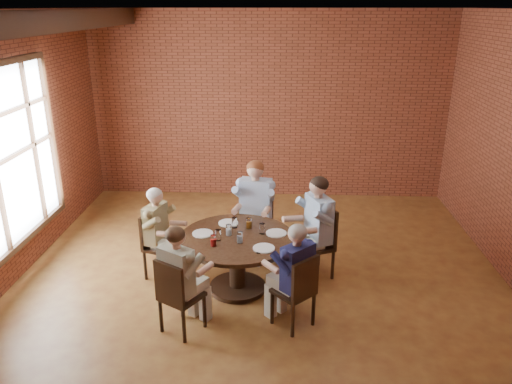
{
  "coord_description": "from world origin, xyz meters",
  "views": [
    {
      "loc": [
        0.23,
        -5.58,
        3.44
      ],
      "look_at": [
        -0.1,
        1.0,
        0.97
      ],
      "focal_mm": 35.0,
      "sensor_mm": 36.0,
      "label": 1
    }
  ],
  "objects_px": {
    "chair_c": "(156,242)",
    "diner_c": "(160,234)",
    "chair_b": "(256,218)",
    "diner_b": "(255,209)",
    "dining_table": "(237,252)",
    "chair_e": "(298,289)",
    "smartphone": "(259,251)",
    "diner_e": "(294,276)",
    "diner_d": "(181,279)",
    "diner_a": "(314,228)",
    "chair_a": "(320,239)",
    "chair_d": "(177,294)"
  },
  "relations": [
    {
      "from": "chair_c",
      "to": "chair_d",
      "type": "bearing_deg",
      "value": -141.15
    },
    {
      "from": "dining_table",
      "to": "smartphone",
      "type": "distance_m",
      "value": 0.53
    },
    {
      "from": "chair_c",
      "to": "dining_table",
      "type": "bearing_deg",
      "value": -90.0
    },
    {
      "from": "diner_b",
      "to": "diner_c",
      "type": "relative_size",
      "value": 1.13
    },
    {
      "from": "chair_c",
      "to": "diner_c",
      "type": "bearing_deg",
      "value": -90.0
    },
    {
      "from": "diner_a",
      "to": "diner_d",
      "type": "relative_size",
      "value": 1.09
    },
    {
      "from": "diner_b",
      "to": "smartphone",
      "type": "distance_m",
      "value": 1.38
    },
    {
      "from": "diner_a",
      "to": "diner_d",
      "type": "distance_m",
      "value": 2.0
    },
    {
      "from": "diner_c",
      "to": "dining_table",
      "type": "bearing_deg",
      "value": -90.0
    },
    {
      "from": "chair_c",
      "to": "diner_d",
      "type": "height_order",
      "value": "diner_d"
    },
    {
      "from": "diner_b",
      "to": "diner_c",
      "type": "distance_m",
      "value": 1.4
    },
    {
      "from": "chair_c",
      "to": "chair_b",
      "type": "bearing_deg",
      "value": -43.14
    },
    {
      "from": "chair_a",
      "to": "diner_c",
      "type": "relative_size",
      "value": 0.78
    },
    {
      "from": "chair_d",
      "to": "chair_c",
      "type": "bearing_deg",
      "value": -35.52
    },
    {
      "from": "chair_e",
      "to": "diner_b",
      "type": "bearing_deg",
      "value": -115.97
    },
    {
      "from": "diner_a",
      "to": "chair_d",
      "type": "xyz_separation_m",
      "value": [
        -1.56,
        -1.37,
        -0.2
      ]
    },
    {
      "from": "diner_c",
      "to": "diner_b",
      "type": "bearing_deg",
      "value": -43.93
    },
    {
      "from": "chair_b",
      "to": "diner_c",
      "type": "relative_size",
      "value": 0.78
    },
    {
      "from": "dining_table",
      "to": "diner_e",
      "type": "bearing_deg",
      "value": -46.04
    },
    {
      "from": "smartphone",
      "to": "diner_b",
      "type": "bearing_deg",
      "value": 94.99
    },
    {
      "from": "chair_b",
      "to": "chair_e",
      "type": "height_order",
      "value": "chair_b"
    },
    {
      "from": "chair_a",
      "to": "diner_e",
      "type": "bearing_deg",
      "value": -41.16
    },
    {
      "from": "chair_e",
      "to": "diner_e",
      "type": "bearing_deg",
      "value": -90.0
    },
    {
      "from": "chair_a",
      "to": "diner_a",
      "type": "distance_m",
      "value": 0.2
    },
    {
      "from": "diner_c",
      "to": "smartphone",
      "type": "bearing_deg",
      "value": -100.71
    },
    {
      "from": "dining_table",
      "to": "diner_c",
      "type": "relative_size",
      "value": 1.15
    },
    {
      "from": "smartphone",
      "to": "dining_table",
      "type": "bearing_deg",
      "value": 128.07
    },
    {
      "from": "diner_e",
      "to": "chair_b",
      "type": "bearing_deg",
      "value": -118.34
    },
    {
      "from": "dining_table",
      "to": "chair_e",
      "type": "relative_size",
      "value": 1.6
    },
    {
      "from": "chair_b",
      "to": "chair_c",
      "type": "relative_size",
      "value": 1.1
    },
    {
      "from": "diner_a",
      "to": "chair_a",
      "type": "bearing_deg",
      "value": 90.0
    },
    {
      "from": "diner_b",
      "to": "smartphone",
      "type": "relative_size",
      "value": 11.14
    },
    {
      "from": "diner_b",
      "to": "chair_c",
      "type": "distance_m",
      "value": 1.47
    },
    {
      "from": "diner_b",
      "to": "chair_e",
      "type": "distance_m",
      "value": 1.88
    },
    {
      "from": "dining_table",
      "to": "diner_b",
      "type": "bearing_deg",
      "value": 80.41
    },
    {
      "from": "diner_c",
      "to": "chair_c",
      "type": "bearing_deg",
      "value": 90.0
    },
    {
      "from": "smartphone",
      "to": "diner_c",
      "type": "bearing_deg",
      "value": 153.06
    },
    {
      "from": "chair_d",
      "to": "chair_e",
      "type": "height_order",
      "value": "chair_d"
    },
    {
      "from": "diner_a",
      "to": "diner_e",
      "type": "height_order",
      "value": "diner_a"
    },
    {
      "from": "diner_e",
      "to": "smartphone",
      "type": "height_order",
      "value": "diner_e"
    },
    {
      "from": "chair_d",
      "to": "smartphone",
      "type": "relative_size",
      "value": 7.18
    },
    {
      "from": "chair_a",
      "to": "diner_b",
      "type": "distance_m",
      "value": 1.06
    },
    {
      "from": "chair_a",
      "to": "chair_d",
      "type": "distance_m",
      "value": 2.17
    },
    {
      "from": "diner_a",
      "to": "diner_d",
      "type": "bearing_deg",
      "value": -72.92
    },
    {
      "from": "chair_d",
      "to": "dining_table",
      "type": "bearing_deg",
      "value": -90.0
    },
    {
      "from": "dining_table",
      "to": "diner_d",
      "type": "bearing_deg",
      "value": -121.6
    },
    {
      "from": "diner_a",
      "to": "diner_c",
      "type": "height_order",
      "value": "diner_a"
    },
    {
      "from": "chair_c",
      "to": "diner_d",
      "type": "relative_size",
      "value": 0.7
    },
    {
      "from": "diner_b",
      "to": "dining_table",
      "type": "bearing_deg",
      "value": -90.0
    },
    {
      "from": "chair_b",
      "to": "diner_b",
      "type": "height_order",
      "value": "diner_b"
    }
  ]
}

